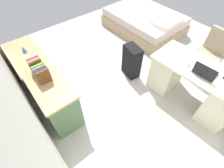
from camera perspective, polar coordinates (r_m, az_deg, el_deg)
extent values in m
plane|color=beige|center=(3.63, 8.98, 5.87)|extent=(5.43, 5.43, 0.00)
cube|color=beige|center=(2.81, 28.68, 4.39)|extent=(1.49, 0.77, 0.04)
cube|color=beige|center=(3.04, 33.75, -5.70)|extent=(0.45, 0.62, 0.72)
cube|color=beige|center=(3.16, 18.72, 4.38)|extent=(0.45, 0.62, 0.72)
cylinder|color=black|center=(3.86, 27.46, 3.39)|extent=(0.52, 0.52, 0.04)
cylinder|color=black|center=(3.74, 28.49, 5.41)|extent=(0.06, 0.06, 0.42)
cube|color=tan|center=(3.60, 29.95, 8.23)|extent=(0.49, 0.49, 0.08)
cube|color=tan|center=(3.62, 33.23, 12.30)|extent=(0.44, 0.09, 0.44)
cube|color=#4C6B47|center=(3.01, -22.59, 0.06)|extent=(1.76, 0.44, 0.72)
cube|color=tan|center=(2.76, -24.91, 5.20)|extent=(1.80, 0.48, 0.04)
cube|color=#415B3C|center=(2.90, -14.68, -4.53)|extent=(0.67, 0.01, 0.25)
cube|color=#415B3C|center=(3.43, -21.03, 4.02)|extent=(0.67, 0.01, 0.25)
cube|color=tan|center=(4.78, 10.82, 19.47)|extent=(1.93, 1.44, 0.28)
cube|color=beige|center=(4.66, 11.27, 22.01)|extent=(1.87, 1.38, 0.20)
cube|color=white|center=(4.26, 18.59, 19.97)|extent=(0.49, 0.69, 0.10)
cube|color=black|center=(3.24, 6.84, 7.76)|extent=(0.39, 0.27, 0.66)
cube|color=#333338|center=(2.74, 29.57, 3.34)|extent=(0.33, 0.24, 0.02)
cube|color=black|center=(2.59, 29.46, 3.79)|extent=(0.31, 0.04, 0.19)
ellipsoid|color=white|center=(2.77, 25.13, 6.36)|extent=(0.07, 0.10, 0.03)
cube|color=brown|center=(2.37, -22.47, 2.33)|extent=(0.03, 0.17, 0.22)
cube|color=#412B83|center=(2.40, -22.84, 2.87)|extent=(0.03, 0.17, 0.22)
cube|color=#859350|center=(2.43, -23.24, 3.49)|extent=(0.02, 0.17, 0.23)
cube|color=olive|center=(2.45, -23.61, 4.03)|extent=(0.03, 0.17, 0.23)
cube|color=#3C924C|center=(2.49, -23.86, 4.33)|extent=(0.03, 0.17, 0.21)
cube|color=#236222|center=(2.53, -24.12, 4.65)|extent=(0.03, 0.17, 0.19)
cube|color=olive|center=(2.55, -24.61, 5.49)|extent=(0.03, 0.17, 0.23)
cube|color=#BC5CB8|center=(2.58, -24.89, 5.84)|extent=(0.04, 0.17, 0.22)
cube|color=maroon|center=(2.61, -25.21, 6.32)|extent=(0.03, 0.17, 0.22)
cone|color=#4C7FBF|center=(3.07, -28.37, 10.56)|extent=(0.08, 0.08, 0.11)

